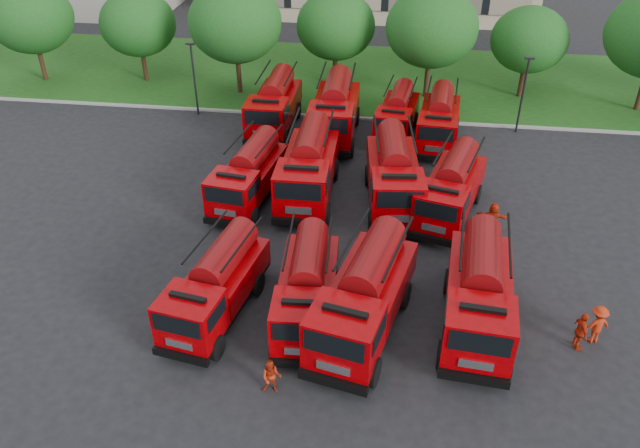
{
  "coord_description": "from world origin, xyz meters",
  "views": [
    {
      "loc": [
        4.05,
        -22.54,
        17.9
      ],
      "look_at": [
        0.82,
        1.61,
        1.8
      ],
      "focal_mm": 35.0,
      "sensor_mm": 36.0,
      "label": 1
    }
  ],
  "objects_px": {
    "fire_truck_4": "(249,174)",
    "firefighter_3": "(592,341)",
    "fire_truck_6": "(394,174)",
    "firefighter_2": "(576,348)",
    "fire_truck_0": "(216,284)",
    "firefighter_4": "(244,215)",
    "fire_truck_9": "(335,110)",
    "fire_truck_8": "(274,104)",
    "fire_truck_2": "(365,295)",
    "fire_truck_11": "(439,120)",
    "fire_truck_7": "(451,188)",
    "firefighter_0": "(481,360)",
    "firefighter_1": "(272,391)",
    "fire_truck_5": "(308,166)",
    "firefighter_5": "(490,232)",
    "fire_truck_10": "(397,114)",
    "fire_truck_1": "(307,287)",
    "fire_truck_3": "(479,292)"
  },
  "relations": [
    {
      "from": "fire_truck_4",
      "to": "firefighter_3",
      "type": "height_order",
      "value": "fire_truck_4"
    },
    {
      "from": "firefighter_0",
      "to": "fire_truck_0",
      "type": "bearing_deg",
      "value": 170.15
    },
    {
      "from": "fire_truck_10",
      "to": "fire_truck_2",
      "type": "bearing_deg",
      "value": -85.44
    },
    {
      "from": "firefighter_4",
      "to": "fire_truck_5",
      "type": "bearing_deg",
      "value": -121.08
    },
    {
      "from": "fire_truck_1",
      "to": "firefighter_4",
      "type": "distance_m",
      "value": 8.8
    },
    {
      "from": "fire_truck_6",
      "to": "fire_truck_7",
      "type": "relative_size",
      "value": 1.07
    },
    {
      "from": "fire_truck_9",
      "to": "firefighter_5",
      "type": "distance_m",
      "value": 13.91
    },
    {
      "from": "fire_truck_9",
      "to": "fire_truck_8",
      "type": "bearing_deg",
      "value": 169.93
    },
    {
      "from": "fire_truck_1",
      "to": "fire_truck_5",
      "type": "bearing_deg",
      "value": 94.74
    },
    {
      "from": "fire_truck_3",
      "to": "fire_truck_10",
      "type": "distance_m",
      "value": 18.51
    },
    {
      "from": "fire_truck_9",
      "to": "firefighter_4",
      "type": "bearing_deg",
      "value": -110.1
    },
    {
      "from": "firefighter_4",
      "to": "firefighter_1",
      "type": "bearing_deg",
      "value": 127.28
    },
    {
      "from": "firefighter_3",
      "to": "firefighter_4",
      "type": "distance_m",
      "value": 17.8
    },
    {
      "from": "fire_truck_9",
      "to": "firefighter_4",
      "type": "relative_size",
      "value": 4.79
    },
    {
      "from": "fire_truck_6",
      "to": "firefighter_5",
      "type": "bearing_deg",
      "value": -30.51
    },
    {
      "from": "fire_truck_5",
      "to": "fire_truck_2",
      "type": "bearing_deg",
      "value": -70.68
    },
    {
      "from": "fire_truck_4",
      "to": "firefighter_2",
      "type": "relative_size",
      "value": 4.04
    },
    {
      "from": "fire_truck_0",
      "to": "firefighter_3",
      "type": "relative_size",
      "value": 3.95
    },
    {
      "from": "fire_truck_5",
      "to": "firefighter_5",
      "type": "relative_size",
      "value": 4.61
    },
    {
      "from": "fire_truck_7",
      "to": "firefighter_0",
      "type": "distance_m",
      "value": 10.74
    },
    {
      "from": "fire_truck_6",
      "to": "firefighter_2",
      "type": "height_order",
      "value": "fire_truck_6"
    },
    {
      "from": "fire_truck_1",
      "to": "firefighter_2",
      "type": "distance_m",
      "value": 11.07
    },
    {
      "from": "fire_truck_10",
      "to": "firefighter_3",
      "type": "bearing_deg",
      "value": -58.45
    },
    {
      "from": "firefighter_4",
      "to": "fire_truck_2",
      "type": "bearing_deg",
      "value": 150.54
    },
    {
      "from": "firefighter_2",
      "to": "firefighter_4",
      "type": "height_order",
      "value": "firefighter_2"
    },
    {
      "from": "fire_truck_2",
      "to": "fire_truck_10",
      "type": "height_order",
      "value": "fire_truck_2"
    },
    {
      "from": "firefighter_2",
      "to": "fire_truck_1",
      "type": "bearing_deg",
      "value": 77.65
    },
    {
      "from": "fire_truck_7",
      "to": "fire_truck_10",
      "type": "relative_size",
      "value": 1.12
    },
    {
      "from": "fire_truck_11",
      "to": "firefighter_3",
      "type": "distance_m",
      "value": 18.61
    },
    {
      "from": "fire_truck_0",
      "to": "fire_truck_8",
      "type": "distance_m",
      "value": 18.81
    },
    {
      "from": "fire_truck_2",
      "to": "fire_truck_5",
      "type": "xyz_separation_m",
      "value": [
        -3.84,
        10.42,
        0.04
      ]
    },
    {
      "from": "fire_truck_5",
      "to": "firefighter_5",
      "type": "height_order",
      "value": "fire_truck_5"
    },
    {
      "from": "fire_truck_6",
      "to": "firefighter_3",
      "type": "relative_size",
      "value": 4.46
    },
    {
      "from": "fire_truck_3",
      "to": "fire_truck_4",
      "type": "distance_m",
      "value": 14.4
    },
    {
      "from": "fire_truck_2",
      "to": "fire_truck_11",
      "type": "bearing_deg",
      "value": 92.19
    },
    {
      "from": "fire_truck_5",
      "to": "fire_truck_9",
      "type": "bearing_deg",
      "value": 84.99
    },
    {
      "from": "fire_truck_9",
      "to": "firefighter_1",
      "type": "xyz_separation_m",
      "value": [
        0.21,
        -22.09,
        -1.83
      ]
    },
    {
      "from": "fire_truck_4",
      "to": "firefighter_3",
      "type": "bearing_deg",
      "value": -20.93
    },
    {
      "from": "fire_truck_11",
      "to": "firefighter_4",
      "type": "xyz_separation_m",
      "value": [
        -10.35,
        -10.24,
        -1.59
      ]
    },
    {
      "from": "firefighter_1",
      "to": "firefighter_5",
      "type": "distance_m",
      "value": 14.84
    },
    {
      "from": "fire_truck_2",
      "to": "fire_truck_9",
      "type": "height_order",
      "value": "fire_truck_9"
    },
    {
      "from": "fire_truck_0",
      "to": "fire_truck_3",
      "type": "distance_m",
      "value": 10.78
    },
    {
      "from": "fire_truck_0",
      "to": "firefighter_4",
      "type": "distance_m",
      "value": 7.87
    },
    {
      "from": "firefighter_3",
      "to": "fire_truck_2",
      "type": "bearing_deg",
      "value": -15.54
    },
    {
      "from": "fire_truck_3",
      "to": "firefighter_4",
      "type": "relative_size",
      "value": 4.58
    },
    {
      "from": "fire_truck_3",
      "to": "firefighter_4",
      "type": "height_order",
      "value": "fire_truck_3"
    },
    {
      "from": "fire_truck_2",
      "to": "fire_truck_7",
      "type": "relative_size",
      "value": 1.09
    },
    {
      "from": "fire_truck_1",
      "to": "fire_truck_9",
      "type": "xyz_separation_m",
      "value": [
        -0.88,
        17.79,
        0.29
      ]
    },
    {
      "from": "fire_truck_11",
      "to": "fire_truck_6",
      "type": "bearing_deg",
      "value": -103.32
    },
    {
      "from": "firefighter_3",
      "to": "fire_truck_11",
      "type": "bearing_deg",
      "value": -90.05
    }
  ]
}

